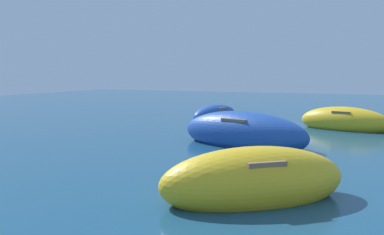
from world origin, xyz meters
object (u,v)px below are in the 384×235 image
Objects in this scene: moored_boat_7 at (215,115)px; moored_boat_3 at (243,133)px; moored_boat_5 at (254,181)px; moored_boat_4 at (344,121)px.

moored_boat_3 is at bearing -139.11° from moored_boat_7.
moored_boat_5 is at bearing -57.19° from moored_boat_3.
moored_boat_3 is 1.28× the size of moored_boat_5.
moored_boat_4 is 5.52m from moored_boat_7.
moored_boat_4 is at bearing -83.11° from moored_boat_7.
moored_boat_7 is (-5.49, 0.56, -0.05)m from moored_boat_4.
moored_boat_4 is at bearing 76.47° from moored_boat_3.
moored_boat_3 reaches higher than moored_boat_7.
moored_boat_5 is 11.38m from moored_boat_7.
moored_boat_4 is (2.57, 4.88, -0.05)m from moored_boat_3.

